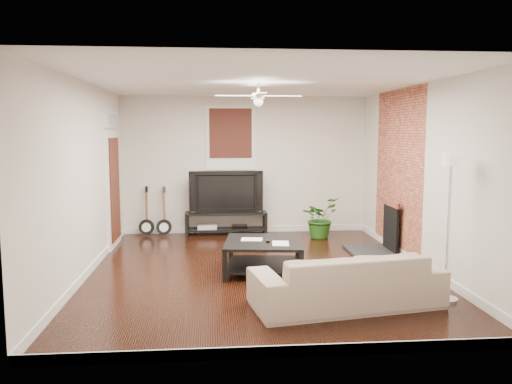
% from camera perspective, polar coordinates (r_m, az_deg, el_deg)
% --- Properties ---
extents(room, '(5.01, 6.01, 2.81)m').
position_cam_1_polar(room, '(7.56, 0.26, 1.52)').
color(room, black).
rests_on(room, ground).
extents(brick_accent, '(0.02, 2.20, 2.80)m').
position_cam_1_polar(brick_accent, '(9.09, 15.50, 2.17)').
color(brick_accent, '#964430').
rests_on(brick_accent, floor).
extents(fireplace, '(0.80, 1.10, 0.92)m').
position_cam_1_polar(fireplace, '(9.12, 13.61, -3.73)').
color(fireplace, black).
rests_on(fireplace, floor).
extents(window_back, '(1.00, 0.06, 1.30)m').
position_cam_1_polar(window_back, '(10.47, -2.84, 6.00)').
color(window_back, black).
rests_on(window_back, wall_back).
extents(door_left, '(0.08, 1.00, 2.50)m').
position_cam_1_polar(door_left, '(9.60, -15.58, 1.50)').
color(door_left, white).
rests_on(door_left, wall_left).
extents(tv_stand, '(1.65, 0.44, 0.46)m').
position_cam_1_polar(tv_stand, '(10.45, -3.34, -3.49)').
color(tv_stand, black).
rests_on(tv_stand, floor).
extents(tv, '(1.48, 0.19, 0.85)m').
position_cam_1_polar(tv, '(10.37, -3.37, 0.08)').
color(tv, black).
rests_on(tv, tv_stand).
extents(coffee_table, '(1.25, 1.25, 0.47)m').
position_cam_1_polar(coffee_table, '(7.69, 0.86, -7.17)').
color(coffee_table, black).
rests_on(coffee_table, floor).
extents(sofa, '(2.38, 1.26, 0.66)m').
position_cam_1_polar(sofa, '(6.31, 10.04, -9.56)').
color(sofa, tan).
rests_on(sofa, floor).
extents(floor_lamp, '(0.35, 0.35, 1.84)m').
position_cam_1_polar(floor_lamp, '(6.70, 20.63, -3.73)').
color(floor_lamp, white).
rests_on(floor_lamp, floor).
extents(potted_plant, '(0.96, 0.95, 0.81)m').
position_cam_1_polar(potted_plant, '(10.14, 7.13, -2.85)').
color(potted_plant, '#225518').
rests_on(potted_plant, floor).
extents(guitar_left, '(0.33, 0.25, 1.00)m').
position_cam_1_polar(guitar_left, '(10.45, -12.14, -2.12)').
color(guitar_left, black).
rests_on(guitar_left, floor).
extents(guitar_right, '(0.35, 0.27, 1.00)m').
position_cam_1_polar(guitar_right, '(10.39, -10.24, -2.14)').
color(guitar_right, black).
rests_on(guitar_right, floor).
extents(ceiling_fan, '(1.24, 1.24, 0.32)m').
position_cam_1_polar(ceiling_fan, '(7.54, 0.26, 10.64)').
color(ceiling_fan, white).
rests_on(ceiling_fan, ceiling).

